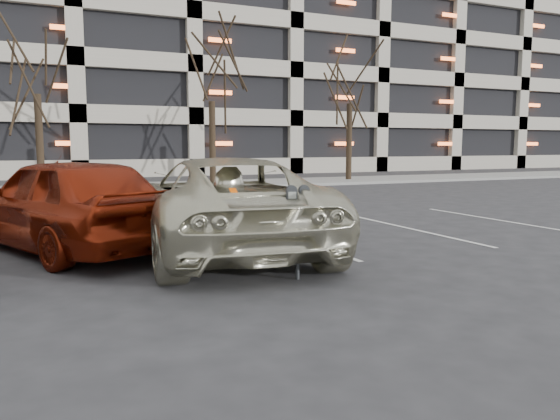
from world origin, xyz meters
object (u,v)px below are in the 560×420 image
tree_c (211,49)px  tree_d (350,55)px  parking_meter (298,209)px  suv_silver (223,205)px  tree_b (34,33)px  car_red (66,203)px

tree_c → tree_d: 7.00m
tree_c → parking_meter: bearing=-103.3°
parking_meter → suv_silver: 2.34m
tree_b → car_red: size_ratio=1.73×
suv_silver → car_red: car_red is taller
tree_b → suv_silver: tree_b is taller
suv_silver → car_red: bearing=-17.4°
suv_silver → car_red: 2.66m
tree_c → tree_b: bearing=180.0°
tree_b → tree_d: tree_d is taller
tree_b → tree_c: size_ratio=1.02×
tree_d → parking_meter: size_ratio=6.80×
tree_c → car_red: (-6.72, -13.53, -5.13)m
tree_d → car_red: bearing=-135.4°
car_red → tree_b: bearing=-113.1°
tree_c → parking_meter: 18.05m
tree_c → suv_silver: (-4.28, -14.57, -5.16)m
tree_c → tree_d: (7.00, 0.00, 0.19)m
tree_b → car_red: bearing=-88.8°
tree_b → tree_d: (14.00, 0.00, 0.09)m
tree_b → car_red: tree_b is taller
tree_c → car_red: tree_c is taller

